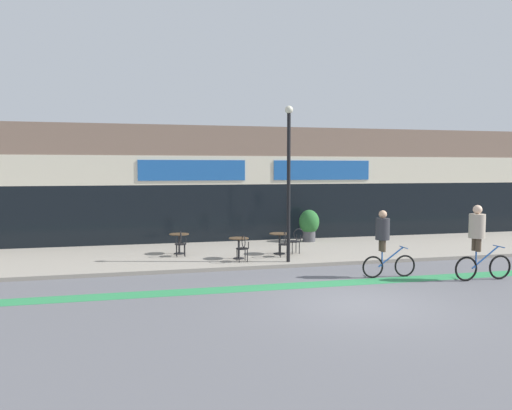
{
  "coord_description": "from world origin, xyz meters",
  "views": [
    {
      "loc": [
        -5.16,
        -10.63,
        3.18
      ],
      "look_at": [
        -1.25,
        5.45,
        1.98
      ],
      "focal_mm": 35.0,
      "sensor_mm": 36.0,
      "label": 1
    }
  ],
  "objects_px": {
    "cafe_chair_2_near": "(284,242)",
    "planter_pot": "(309,224)",
    "cafe_chair_1_near": "(243,246)",
    "cyclist_1": "(479,237)",
    "cyclist_0": "(384,239)",
    "cafe_chair_2_side": "(296,239)",
    "cafe_chair_0_near": "(181,242)",
    "bistro_table_1": "(239,244)",
    "bistro_table_2": "(280,239)",
    "bistro_table_0": "(179,240)",
    "lamp_post": "(289,172)"
  },
  "relations": [
    {
      "from": "bistro_table_2",
      "to": "cafe_chair_2_side",
      "type": "bearing_deg",
      "value": 0.84
    },
    {
      "from": "cyclist_1",
      "to": "bistro_table_1",
      "type": "bearing_deg",
      "value": 145.38
    },
    {
      "from": "cafe_chair_1_near",
      "to": "cafe_chair_2_near",
      "type": "bearing_deg",
      "value": -73.73
    },
    {
      "from": "cafe_chair_2_near",
      "to": "cafe_chair_2_side",
      "type": "distance_m",
      "value": 0.9
    },
    {
      "from": "bistro_table_0",
      "to": "lamp_post",
      "type": "relative_size",
      "value": 0.14
    },
    {
      "from": "bistro_table_1",
      "to": "cafe_chair_1_near",
      "type": "relative_size",
      "value": 0.79
    },
    {
      "from": "cafe_chair_0_near",
      "to": "cyclist_0",
      "type": "distance_m",
      "value": 6.96
    },
    {
      "from": "bistro_table_0",
      "to": "cafe_chair_2_near",
      "type": "xyz_separation_m",
      "value": [
        3.49,
        -1.52,
        -0.0
      ]
    },
    {
      "from": "bistro_table_2",
      "to": "lamp_post",
      "type": "xyz_separation_m",
      "value": [
        -0.14,
        -1.51,
        2.41
      ]
    },
    {
      "from": "cafe_chair_2_near",
      "to": "cafe_chair_2_side",
      "type": "relative_size",
      "value": 1.0
    },
    {
      "from": "cyclist_0",
      "to": "planter_pot",
      "type": "bearing_deg",
      "value": 92.52
    },
    {
      "from": "bistro_table_1",
      "to": "planter_pot",
      "type": "height_order",
      "value": "planter_pot"
    },
    {
      "from": "cyclist_0",
      "to": "cyclist_1",
      "type": "height_order",
      "value": "cyclist_1"
    },
    {
      "from": "cafe_chair_2_near",
      "to": "planter_pot",
      "type": "xyz_separation_m",
      "value": [
        2.1,
        3.34,
        0.22
      ]
    },
    {
      "from": "bistro_table_2",
      "to": "cyclist_0",
      "type": "bearing_deg",
      "value": -62.7
    },
    {
      "from": "bistro_table_0",
      "to": "cyclist_1",
      "type": "height_order",
      "value": "cyclist_1"
    },
    {
      "from": "cafe_chair_2_side",
      "to": "cyclist_1",
      "type": "bearing_deg",
      "value": 120.75
    },
    {
      "from": "bistro_table_0",
      "to": "cafe_chair_2_side",
      "type": "relative_size",
      "value": 0.81
    },
    {
      "from": "bistro_table_1",
      "to": "cyclist_1",
      "type": "distance_m",
      "value": 7.48
    },
    {
      "from": "cafe_chair_2_near",
      "to": "lamp_post",
      "type": "xyz_separation_m",
      "value": [
        -0.13,
        -0.88,
        2.43
      ]
    },
    {
      "from": "bistro_table_1",
      "to": "cafe_chair_2_near",
      "type": "relative_size",
      "value": 0.79
    },
    {
      "from": "cafe_chair_2_near",
      "to": "bistro_table_1",
      "type": "bearing_deg",
      "value": 96.16
    },
    {
      "from": "cafe_chair_2_side",
      "to": "lamp_post",
      "type": "distance_m",
      "value": 2.97
    },
    {
      "from": "planter_pot",
      "to": "bistro_table_2",
      "type": "bearing_deg",
      "value": -127.62
    },
    {
      "from": "bistro_table_2",
      "to": "cafe_chair_0_near",
      "type": "distance_m",
      "value": 3.51
    },
    {
      "from": "bistro_table_1",
      "to": "planter_pot",
      "type": "bearing_deg",
      "value": 41.54
    },
    {
      "from": "bistro_table_0",
      "to": "cafe_chair_0_near",
      "type": "bearing_deg",
      "value": -90.11
    },
    {
      "from": "lamp_post",
      "to": "cyclist_0",
      "type": "relative_size",
      "value": 2.57
    },
    {
      "from": "cafe_chair_1_near",
      "to": "cafe_chair_2_side",
      "type": "xyz_separation_m",
      "value": [
        2.24,
        1.2,
        0.0
      ]
    },
    {
      "from": "cafe_chair_2_side",
      "to": "planter_pot",
      "type": "bearing_deg",
      "value": -125.44
    },
    {
      "from": "cafe_chair_2_side",
      "to": "cafe_chair_2_near",
      "type": "bearing_deg",
      "value": 37.96
    },
    {
      "from": "bistro_table_2",
      "to": "cafe_chair_0_near",
      "type": "bearing_deg",
      "value": 175.59
    },
    {
      "from": "bistro_table_1",
      "to": "cyclist_1",
      "type": "bearing_deg",
      "value": -35.7
    },
    {
      "from": "cafe_chair_1_near",
      "to": "cyclist_1",
      "type": "bearing_deg",
      "value": -124.96
    },
    {
      "from": "planter_pot",
      "to": "cafe_chair_0_near",
      "type": "bearing_deg",
      "value": -156.39
    },
    {
      "from": "cafe_chair_0_near",
      "to": "cafe_chair_1_near",
      "type": "height_order",
      "value": "same"
    },
    {
      "from": "cafe_chair_0_near",
      "to": "lamp_post",
      "type": "bearing_deg",
      "value": -116.94
    },
    {
      "from": "bistro_table_1",
      "to": "cafe_chair_1_near",
      "type": "distance_m",
      "value": 0.63
    },
    {
      "from": "bistro_table_0",
      "to": "cafe_chair_0_near",
      "type": "distance_m",
      "value": 0.63
    },
    {
      "from": "cyclist_0",
      "to": "cyclist_1",
      "type": "xyz_separation_m",
      "value": [
        2.41,
        -0.99,
        0.1
      ]
    },
    {
      "from": "cafe_chair_1_near",
      "to": "cyclist_0",
      "type": "height_order",
      "value": "cyclist_0"
    },
    {
      "from": "bistro_table_0",
      "to": "cyclist_1",
      "type": "relative_size",
      "value": 0.34
    },
    {
      "from": "bistro_table_1",
      "to": "cafe_chair_1_near",
      "type": "xyz_separation_m",
      "value": [
        0.0,
        -0.63,
        0.01
      ]
    },
    {
      "from": "bistro_table_2",
      "to": "lamp_post",
      "type": "relative_size",
      "value": 0.15
    },
    {
      "from": "cafe_chair_1_near",
      "to": "planter_pot",
      "type": "relative_size",
      "value": 0.67
    },
    {
      "from": "cafe_chair_1_near",
      "to": "cafe_chair_2_side",
      "type": "height_order",
      "value": "same"
    },
    {
      "from": "planter_pot",
      "to": "cyclist_1",
      "type": "relative_size",
      "value": 0.62
    },
    {
      "from": "cafe_chair_1_near",
      "to": "cafe_chair_2_side",
      "type": "bearing_deg",
      "value": -65.04
    },
    {
      "from": "bistro_table_2",
      "to": "planter_pot",
      "type": "height_order",
      "value": "planter_pot"
    },
    {
      "from": "cafe_chair_0_near",
      "to": "cafe_chair_2_near",
      "type": "xyz_separation_m",
      "value": [
        3.49,
        -0.9,
        0.0
      ]
    }
  ]
}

